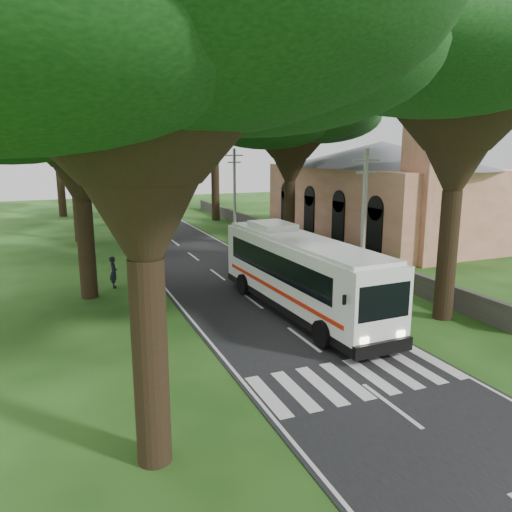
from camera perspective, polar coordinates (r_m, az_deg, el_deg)
name	(u,v)px	position (r m, az deg, el deg)	size (l,w,h in m)	color
ground	(327,358)	(20.08, 8.15, -11.44)	(140.00, 140.00, 0.00)	#1A3F12
road	(178,245)	(42.64, -8.93, 1.26)	(8.00, 120.00, 0.04)	black
crosswalk	(356,379)	(18.55, 11.33, -13.65)	(8.00, 3.00, 0.01)	silver
property_wall	(279,233)	(44.49, 2.70, 2.62)	(0.35, 50.00, 1.20)	#383533
church	(382,184)	(46.37, 14.16, 8.02)	(14.00, 24.00, 11.60)	#BD745C
pole_near	(364,223)	(26.71, 12.19, 3.69)	(1.60, 0.24, 8.00)	gray
pole_mid	(235,192)	(44.56, -2.46, 7.28)	(1.60, 0.24, 8.00)	gray
pole_far	(181,179)	(63.70, -8.61, 8.64)	(1.60, 0.24, 8.00)	gray
tree_l_near	(134,12)	(12.31, -13.82, 25.43)	(13.79, 13.79, 13.95)	black
tree_l_mida	(75,96)	(27.96, -19.96, 16.84)	(15.32, 15.32, 13.93)	black
tree_l_midb	(71,112)	(45.94, -20.39, 15.17)	(13.59, 13.59, 13.98)	black
tree_l_far	(54,108)	(63.97, -22.04, 15.39)	(13.41, 13.41, 15.52)	black
tree_r_near	(465,43)	(24.97, 22.76, 21.56)	(15.47, 15.47, 15.84)	black
tree_r_mida	(291,109)	(39.93, 4.00, 16.44)	(13.79, 13.79, 14.02)	black
tree_r_midb	(214,105)	(56.59, -4.83, 16.83)	(13.91, 13.91, 15.72)	black
tree_r_far	(183,120)	(74.11, -8.37, 15.12)	(12.75, 12.75, 14.82)	black
coach_bus	(300,273)	(24.55, 5.07, -1.93)	(3.38, 12.91, 3.78)	white
distant_car_a	(121,215)	(57.45, -15.15, 4.55)	(1.72, 4.27, 1.45)	#9C9CA0
distant_car_b	(109,207)	(66.30, -16.47, 5.36)	(1.34, 3.84, 1.27)	navy
pedestrian	(114,272)	(30.27, -15.96, -1.79)	(0.68, 0.45, 1.87)	black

